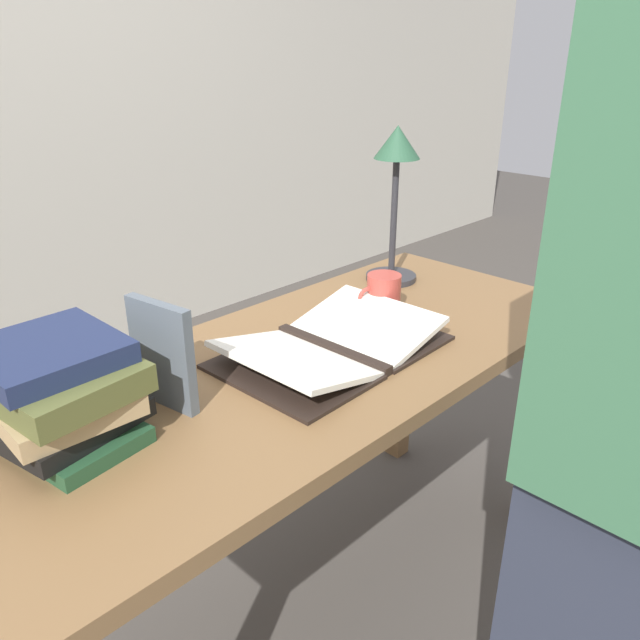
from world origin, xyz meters
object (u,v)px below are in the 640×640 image
(open_book, at_px, (332,345))
(person_reader, at_px, (632,441))
(book_stack_tall, at_px, (55,391))
(coffee_mug, at_px, (383,294))
(book_standing_upright, at_px, (162,355))
(reading_lamp, at_px, (396,174))

(open_book, bearing_deg, person_reader, -94.34)
(book_stack_tall, relative_size, coffee_mug, 2.63)
(coffee_mug, bearing_deg, book_standing_upright, 179.03)
(book_standing_upright, xyz_separation_m, reading_lamp, (0.82, 0.13, 0.20))
(open_book, distance_m, book_standing_upright, 0.38)
(book_standing_upright, height_order, reading_lamp, reading_lamp)
(open_book, height_order, coffee_mug, coffee_mug)
(book_standing_upright, height_order, person_reader, person_reader)
(book_standing_upright, relative_size, person_reader, 0.12)
(coffee_mug, xyz_separation_m, person_reader, (-0.28, -0.69, 0.04))
(open_book, xyz_separation_m, book_stack_tall, (-0.55, 0.11, 0.07))
(book_standing_upright, height_order, coffee_mug, book_standing_upright)
(person_reader, bearing_deg, coffee_mug, -111.98)
(open_book, xyz_separation_m, book_standing_upright, (-0.37, 0.08, 0.08))
(reading_lamp, height_order, person_reader, person_reader)
(book_stack_tall, relative_size, person_reader, 0.18)
(book_stack_tall, xyz_separation_m, book_standing_upright, (0.19, -0.03, 0.01))
(reading_lamp, bearing_deg, open_book, -156.12)
(open_book, distance_m, coffee_mug, 0.26)
(open_book, height_order, book_standing_upright, book_standing_upright)
(open_book, height_order, reading_lamp, reading_lamp)
(reading_lamp, xyz_separation_m, person_reader, (-0.49, -0.83, -0.21))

